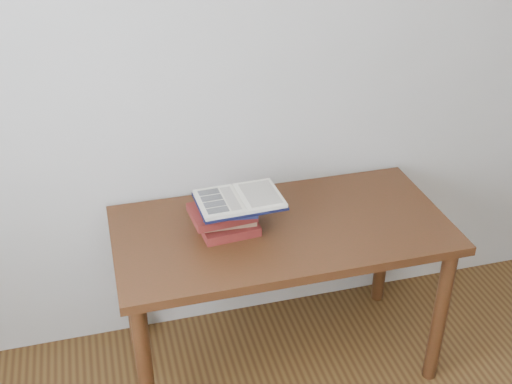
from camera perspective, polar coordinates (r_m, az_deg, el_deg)
name	(u,v)px	position (r m, az deg, el deg)	size (l,w,h in m)	color
desk	(281,246)	(2.59, 2.28, -4.85)	(1.32, 0.66, 0.71)	#462011
book_stack	(226,217)	(2.47, -2.64, -2.20)	(0.26, 0.20, 0.12)	maroon
open_book	(240,200)	(2.44, -1.48, -0.68)	(0.33, 0.24, 0.03)	black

